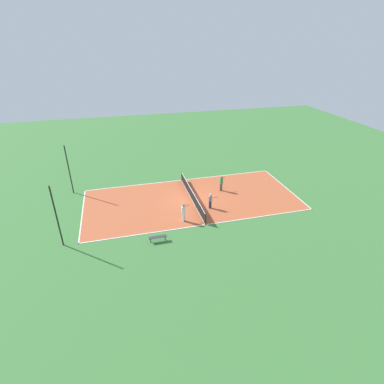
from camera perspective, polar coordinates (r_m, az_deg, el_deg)
name	(u,v)px	position (r m, az deg, el deg)	size (l,w,h in m)	color
ground_plane	(192,200)	(31.56, 0.00, -1.45)	(80.00, 80.00, 0.00)	#3D7538
court_surface	(192,199)	(31.56, 0.00, -1.43)	(9.99, 22.17, 0.02)	#B75633
tennis_net	(192,195)	(31.29, 0.00, -0.52)	(9.79, 0.10, 1.10)	black
bench	(158,237)	(25.42, -6.54, -8.57)	(0.36, 1.52, 0.45)	#333338
player_baseline_gray	(210,200)	(29.63, 3.54, -1.51)	(0.64, 0.99, 1.60)	navy
player_far_green	(221,182)	(33.10, 5.62, 1.85)	(0.92, 0.86, 1.73)	#4C4C51
player_near_white	(183,211)	(27.46, -1.64, -3.64)	(0.83, 0.94, 1.82)	white
tennis_ball_far_baseline	(267,183)	(36.00, 14.07, 1.62)	(0.07, 0.07, 0.07)	#CCE033
tennis_ball_left_sideline	(257,204)	(31.32, 12.37, -2.28)	(0.07, 0.07, 0.07)	#CCE033
tennis_ball_midcourt	(213,200)	(31.53, 3.99, -1.44)	(0.07, 0.07, 0.07)	#CCE033
tennis_ball_right_alley	(96,198)	(33.39, -17.88, -1.06)	(0.07, 0.07, 0.07)	#CCE033
fence_post_back_left	(57,217)	(25.80, -24.39, -4.36)	(0.12, 0.12, 5.44)	black
fence_post_back_right	(69,170)	(34.35, -22.38, 3.90)	(0.12, 0.12, 5.44)	black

